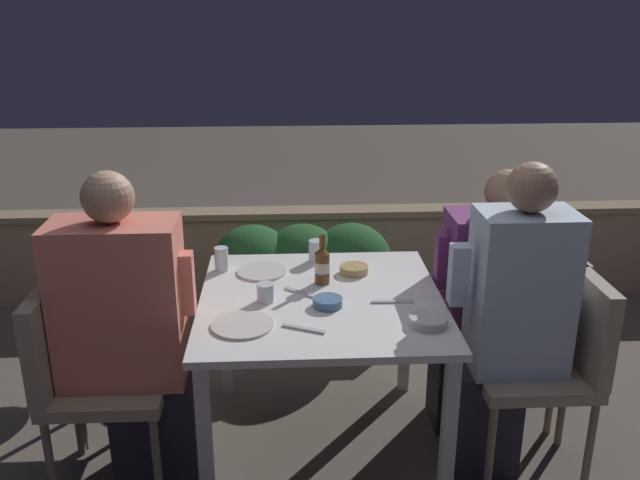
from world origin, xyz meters
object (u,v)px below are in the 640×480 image
person_purple_stripe (489,304)px  beer_bottle (322,265)px  chair_left_near (83,365)px  chair_left_far (104,323)px  person_blue_shirt (509,322)px  potted_plant (113,284)px  person_coral_top (131,336)px  chair_right_far (532,317)px  chair_right_near (554,351)px

person_purple_stripe → beer_bottle: bearing=-178.5°
chair_left_near → chair_left_far: size_ratio=1.00×
person_blue_shirt → beer_bottle: bearing=158.3°
chair_left_near → beer_bottle: size_ratio=3.92×
chair_left_near → potted_plant: (-0.11, 0.96, -0.07)m
person_blue_shirt → chair_left_far: bearing=168.1°
person_coral_top → chair_right_far: person_coral_top is taller
chair_left_near → person_blue_shirt: bearing=0.3°
chair_right_far → beer_bottle: bearing=-178.8°
chair_left_far → beer_bottle: bearing=-3.9°
chair_right_near → potted_plant: chair_right_near is taller
beer_bottle → chair_left_near: bearing=-162.6°
chair_right_far → potted_plant: chair_right_far is taller
person_coral_top → person_purple_stripe: 1.53m
potted_plant → chair_left_near: bearing=-83.3°
chair_left_near → beer_bottle: bearing=17.4°
person_coral_top → chair_left_far: (-0.20, 0.36, -0.12)m
chair_right_near → potted_plant: bearing=154.3°
person_coral_top → chair_left_far: bearing=119.2°
person_blue_shirt → person_purple_stripe: person_blue_shirt is taller
person_purple_stripe → beer_bottle: person_purple_stripe is taller
chair_right_near → person_blue_shirt: size_ratio=0.66×
chair_right_far → person_purple_stripe: (-0.20, 0.00, 0.07)m
chair_left_far → person_blue_shirt: person_blue_shirt is taller
person_blue_shirt → beer_bottle: size_ratio=5.96×
chair_left_near → person_blue_shirt: size_ratio=0.66×
person_blue_shirt → person_purple_stripe: 0.31m
chair_left_near → person_purple_stripe: bearing=10.6°
chair_left_far → chair_right_near: (1.88, -0.35, 0.00)m
chair_left_near → chair_left_far: 0.36m
chair_left_near → chair_right_near: 1.87m
person_coral_top → beer_bottle: person_coral_top is taller
beer_bottle → chair_right_near: bearing=-17.4°
chair_right_near → person_blue_shirt: 0.24m
chair_left_far → person_blue_shirt: bearing=-11.9°
chair_left_near → chair_right_far: (1.89, 0.32, 0.00)m
beer_bottle → potted_plant: (-1.06, 0.67, -0.35)m
potted_plant → person_blue_shirt: bearing=-28.1°
chair_left_far → beer_bottle: beer_bottle is taller
chair_left_near → chair_right_near: size_ratio=1.00×
potted_plant → beer_bottle: bearing=-32.1°
chair_left_near → chair_right_near: same height
potted_plant → person_purple_stripe: bearing=-19.8°
chair_right_far → person_purple_stripe: bearing=180.0°
chair_left_far → beer_bottle: (0.95, -0.06, 0.28)m
person_purple_stripe → chair_right_near: bearing=-59.2°
chair_left_near → person_coral_top: (0.20, -0.00, 0.12)m
chair_left_far → chair_right_near: size_ratio=1.00×
chair_right_near → beer_bottle: size_ratio=3.92×
chair_left_near → beer_bottle: (0.95, 0.30, 0.28)m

